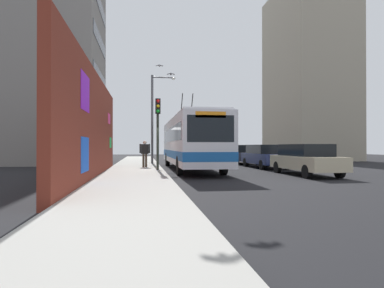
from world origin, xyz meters
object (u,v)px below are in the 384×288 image
(parked_car_navy, at_px, (265,156))
(street_lamp, at_px, (155,113))
(traffic_light, at_px, (158,122))
(parked_car_champagne, at_px, (305,159))
(parked_car_red, at_px, (223,152))
(pedestrian_midblock, at_px, (145,151))
(city_bus, at_px, (190,141))
(parked_car_dark_gray, at_px, (241,154))

(parked_car_navy, bearing_deg, street_lamp, 58.74)
(parked_car_navy, relative_size, traffic_light, 1.22)
(parked_car_champagne, bearing_deg, parked_car_red, 0.00)
(parked_car_champagne, relative_size, street_lamp, 0.71)
(pedestrian_midblock, bearing_deg, parked_car_navy, -91.50)
(parked_car_red, bearing_deg, parked_car_navy, -180.00)
(parked_car_champagne, relative_size, pedestrian_midblock, 2.88)
(city_bus, bearing_deg, parked_car_dark_gray, -40.95)
(parked_car_dark_gray, bearing_deg, parked_car_champagne, -180.00)
(city_bus, xyz_separation_m, parked_car_champagne, (-4.80, -5.20, -0.97))
(pedestrian_midblock, relative_size, traffic_light, 0.42)
(city_bus, distance_m, traffic_light, 3.22)
(parked_car_navy, bearing_deg, parked_car_red, 0.00)
(traffic_light, bearing_deg, street_lamp, -0.86)
(parked_car_navy, distance_m, parked_car_dark_gray, 5.33)
(parked_car_dark_gray, distance_m, pedestrian_midblock, 9.54)
(city_bus, height_order, parked_car_champagne, city_bus)
(parked_car_champagne, height_order, parked_car_red, same)
(city_bus, bearing_deg, parked_car_red, -23.28)
(parked_car_red, height_order, traffic_light, traffic_light)
(parked_car_navy, height_order, traffic_light, traffic_light)
(parked_car_navy, height_order, parked_car_red, same)
(city_bus, height_order, parked_car_red, city_bus)
(parked_car_navy, relative_size, parked_car_dark_gray, 1.04)
(parked_car_navy, height_order, street_lamp, street_lamp)
(parked_car_dark_gray, bearing_deg, pedestrian_midblock, 122.50)
(city_bus, height_order, street_lamp, street_lamp)
(city_bus, distance_m, street_lamp, 5.91)
(city_bus, relative_size, parked_car_champagne, 2.54)
(parked_car_champagne, height_order, traffic_light, traffic_light)
(parked_car_navy, relative_size, parked_car_red, 1.09)
(parked_car_navy, bearing_deg, parked_car_champagne, -180.00)
(city_bus, distance_m, pedestrian_midblock, 3.05)
(parked_car_dark_gray, height_order, street_lamp, street_lamp)
(parked_car_champagne, relative_size, parked_car_dark_gray, 1.04)
(city_bus, bearing_deg, street_lamp, 21.99)
(parked_car_red, height_order, pedestrian_midblock, pedestrian_midblock)
(parked_car_champagne, distance_m, parked_car_red, 16.89)
(parked_car_red, bearing_deg, traffic_light, 152.73)
(pedestrian_midblock, distance_m, street_lamp, 5.18)
(parked_car_dark_gray, bearing_deg, parked_car_red, 0.00)
(parked_car_champagne, xyz_separation_m, parked_car_navy, (5.46, 0.00, 0.00))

